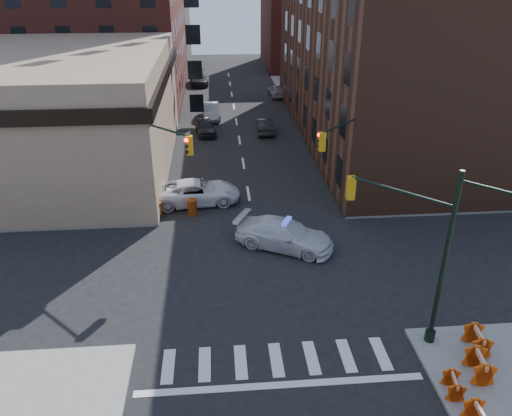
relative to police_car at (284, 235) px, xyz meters
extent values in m
plane|color=black|center=(-1.56, -2.34, -0.83)|extent=(140.00, 140.00, 0.00)
cube|color=gray|center=(-24.56, 30.41, -0.76)|extent=(34.00, 54.50, 0.15)
cube|color=gray|center=(21.44, 30.41, -0.76)|extent=(34.00, 54.50, 0.15)
cube|color=#967B62|center=(-18.56, 14.16, 3.67)|extent=(22.00, 22.00, 9.00)
cube|color=#4D2E1E|center=(11.44, 20.16, 6.17)|extent=(14.00, 34.00, 14.00)
cube|color=brown|center=(-17.56, 59.66, 7.17)|extent=(20.00, 18.00, 16.00)
cube|color=maroon|center=(12.44, 55.66, 5.17)|extent=(16.00, 16.00, 12.00)
cylinder|color=black|center=(5.24, -8.64, 3.32)|extent=(0.20, 0.20, 8.00)
cylinder|color=black|center=(5.24, -8.64, -0.43)|extent=(0.44, 0.44, 0.50)
cylinder|color=black|center=(3.65, -7.05, 5.82)|extent=(3.27, 3.27, 0.12)
cube|color=#BF8C0C|center=(2.06, -5.46, 5.32)|extent=(0.35, 0.35, 1.05)
sphere|color=#FF0C05|center=(2.21, -5.31, 5.67)|extent=(0.22, 0.22, 0.22)
sphere|color=black|center=(2.21, -5.31, 5.34)|extent=(0.22, 0.22, 0.22)
sphere|color=black|center=(2.21, -5.31, 5.01)|extent=(0.22, 0.22, 0.22)
cylinder|color=black|center=(6.09, -9.49, 6.92)|extent=(1.91, 1.91, 0.10)
cylinder|color=black|center=(-8.36, 3.96, 3.32)|extent=(0.20, 0.20, 8.00)
cylinder|color=black|center=(-8.36, 3.96, -0.43)|extent=(0.44, 0.44, 0.50)
cylinder|color=black|center=(-6.77, 2.36, 5.82)|extent=(3.27, 3.27, 0.12)
cube|color=#BF8C0C|center=(-5.18, 0.77, 5.32)|extent=(0.35, 0.35, 1.05)
sphere|color=#FF0C05|center=(-5.34, 0.62, 5.67)|extent=(0.22, 0.22, 0.22)
sphere|color=black|center=(-5.34, 0.62, 5.34)|extent=(0.22, 0.22, 0.22)
sphere|color=black|center=(-5.34, 0.62, 5.01)|extent=(0.22, 0.22, 0.22)
cylinder|color=black|center=(5.24, 3.96, 3.32)|extent=(0.20, 0.20, 8.00)
cylinder|color=black|center=(5.24, 3.96, -0.43)|extent=(0.44, 0.44, 0.50)
cylinder|color=black|center=(3.65, 2.36, 5.82)|extent=(3.27, 3.27, 0.12)
cube|color=#BF8C0C|center=(2.06, 0.77, 5.32)|extent=(0.35, 0.35, 1.05)
sphere|color=#FF0C05|center=(1.90, 0.93, 5.67)|extent=(0.22, 0.22, 0.22)
sphere|color=black|center=(1.90, 0.93, 5.34)|extent=(0.22, 0.22, 0.22)
sphere|color=black|center=(1.90, 0.93, 5.01)|extent=(0.22, 0.22, 0.22)
cylinder|color=black|center=(5.94, 23.66, 0.62)|extent=(0.24, 0.24, 2.60)
sphere|color=#8D5714|center=(5.94, 23.66, 2.67)|extent=(3.00, 3.00, 3.00)
cylinder|color=black|center=(5.94, 31.66, 0.62)|extent=(0.24, 0.24, 2.60)
sphere|color=#8D5714|center=(5.94, 31.66, 2.67)|extent=(3.00, 3.00, 3.00)
imported|color=silver|center=(0.00, 0.00, 0.00)|extent=(6.17, 4.67, 1.66)
imported|color=white|center=(-5.18, 6.44, -0.02)|extent=(6.11, 3.26, 1.63)
imported|color=black|center=(-4.72, 21.81, -0.11)|extent=(2.27, 4.45, 1.45)
imported|color=gray|center=(-4.18, 27.00, -0.03)|extent=(2.03, 5.00, 1.61)
imported|color=black|center=(-5.78, 43.56, -0.02)|extent=(2.75, 5.76, 1.62)
imported|color=black|center=(1.07, 21.73, -0.13)|extent=(1.65, 4.32, 1.40)
imported|color=#95979D|center=(3.94, 35.94, -0.11)|extent=(1.99, 4.36, 1.45)
imported|color=black|center=(-12.23, 3.66, 0.24)|extent=(0.80, 0.78, 1.85)
imported|color=black|center=(-10.97, 5.74, 0.20)|extent=(1.08, 1.03, 1.76)
imported|color=#202430|center=(-11.28, 3.73, 0.10)|extent=(0.99, 0.81, 1.57)
cylinder|color=#DD3E0A|center=(-0.41, 1.16, -0.38)|extent=(0.63, 0.63, 0.90)
cylinder|color=red|center=(-5.47, 4.57, -0.27)|extent=(0.75, 0.75, 1.13)
camera|label=1|loc=(-3.74, -24.95, 14.21)|focal=35.00mm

